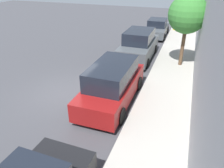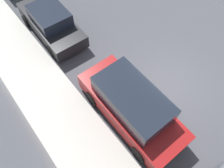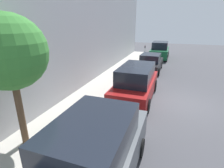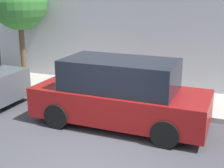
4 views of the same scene
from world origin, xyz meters
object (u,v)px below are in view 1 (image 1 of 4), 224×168
at_px(parked_suv_fourth, 139,45).
at_px(parked_sedan_fifth, 157,28).
at_px(street_tree, 188,15).
at_px(parked_minivan_third, 112,84).
at_px(fire_hydrant, 174,27).

height_order(parked_suv_fourth, parked_sedan_fifth, parked_suv_fourth).
bearing_deg(parked_suv_fourth, street_tree, -12.06).
xyz_separation_m(parked_minivan_third, parked_suv_fourth, (-0.19, 6.02, 0.01)).
bearing_deg(parked_sedan_fifth, parked_suv_fourth, -92.04).
relative_size(parked_sedan_fifth, fire_hydrant, 6.56).
xyz_separation_m(parked_suv_fourth, fire_hydrant, (1.67, 8.61, -0.44)).
distance_m(parked_sedan_fifth, fire_hydrant, 2.64).
xyz_separation_m(parked_sedan_fifth, fire_hydrant, (1.44, 2.20, -0.23)).
height_order(parked_minivan_third, street_tree, street_tree).
bearing_deg(street_tree, parked_sedan_fifth, 110.99).
relative_size(parked_minivan_third, fire_hydrant, 7.11).
distance_m(parked_minivan_third, parked_suv_fourth, 6.02).
bearing_deg(parked_suv_fourth, parked_sedan_fifth, 87.96).
xyz_separation_m(parked_minivan_third, street_tree, (2.74, 5.39, 2.37)).
relative_size(street_tree, fire_hydrant, 6.22).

